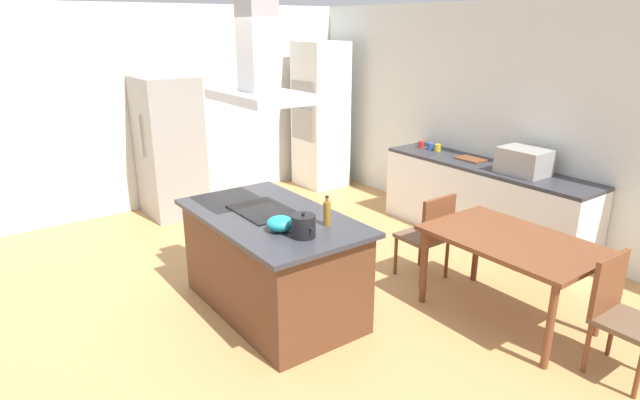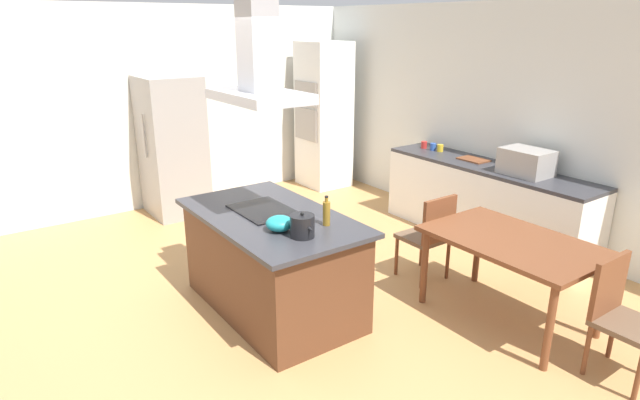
% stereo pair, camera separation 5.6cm
% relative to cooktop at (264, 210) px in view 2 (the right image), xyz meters
% --- Properties ---
extents(ground, '(16.00, 16.00, 0.00)m').
position_rel_cooktop_xyz_m(ground, '(0.12, 1.50, -0.91)').
color(ground, tan).
extents(wall_back, '(7.20, 0.10, 2.70)m').
position_rel_cooktop_xyz_m(wall_back, '(0.12, 3.25, 0.44)').
color(wall_back, silver).
rests_on(wall_back, ground).
extents(wall_left, '(0.10, 8.80, 2.70)m').
position_rel_cooktop_xyz_m(wall_left, '(-3.33, 1.00, 0.44)').
color(wall_left, silver).
rests_on(wall_left, ground).
extents(kitchen_island, '(1.77, 1.02, 0.90)m').
position_rel_cooktop_xyz_m(kitchen_island, '(0.12, 0.00, -0.45)').
color(kitchen_island, '#59331E').
rests_on(kitchen_island, ground).
extents(cooktop, '(0.60, 0.44, 0.01)m').
position_rel_cooktop_xyz_m(cooktop, '(0.00, 0.00, 0.00)').
color(cooktop, black).
rests_on(cooktop, kitchen_island).
extents(tea_kettle, '(0.24, 0.19, 0.20)m').
position_rel_cooktop_xyz_m(tea_kettle, '(0.69, -0.05, 0.08)').
color(tea_kettle, black).
rests_on(tea_kettle, kitchen_island).
extents(olive_oil_bottle, '(0.06, 0.06, 0.25)m').
position_rel_cooktop_xyz_m(olive_oil_bottle, '(0.60, 0.24, 0.10)').
color(olive_oil_bottle, olive).
rests_on(olive_oil_bottle, kitchen_island).
extents(mixing_bowl, '(0.22, 0.22, 0.12)m').
position_rel_cooktop_xyz_m(mixing_bowl, '(0.48, -0.13, 0.05)').
color(mixing_bowl, teal).
rests_on(mixing_bowl, kitchen_island).
extents(back_counter, '(2.62, 0.62, 0.90)m').
position_rel_cooktop_xyz_m(back_counter, '(0.15, 2.88, -0.46)').
color(back_counter, white).
rests_on(back_counter, ground).
extents(countertop_microwave, '(0.50, 0.38, 0.28)m').
position_rel_cooktop_xyz_m(countertop_microwave, '(0.62, 2.88, 0.13)').
color(countertop_microwave, '#9E9993').
rests_on(countertop_microwave, back_counter).
extents(coffee_mug_red, '(0.08, 0.08, 0.09)m').
position_rel_cooktop_xyz_m(coffee_mug_red, '(-0.91, 2.92, 0.04)').
color(coffee_mug_red, red).
rests_on(coffee_mug_red, back_counter).
extents(coffee_mug_blue, '(0.08, 0.08, 0.09)m').
position_rel_cooktop_xyz_m(coffee_mug_blue, '(-0.76, 2.93, 0.04)').
color(coffee_mug_blue, '#2D56B2').
rests_on(coffee_mug_blue, back_counter).
extents(coffee_mug_yellow, '(0.08, 0.08, 0.09)m').
position_rel_cooktop_xyz_m(coffee_mug_yellow, '(-0.65, 2.95, 0.04)').
color(coffee_mug_yellow, gold).
rests_on(coffee_mug_yellow, back_counter).
extents(cutting_board, '(0.34, 0.24, 0.02)m').
position_rel_cooktop_xyz_m(cutting_board, '(-0.11, 2.93, 0.00)').
color(cutting_board, brown).
rests_on(cutting_board, back_counter).
extents(wall_oven_stack, '(0.70, 0.66, 2.20)m').
position_rel_cooktop_xyz_m(wall_oven_stack, '(-2.78, 2.65, 0.20)').
color(wall_oven_stack, white).
rests_on(wall_oven_stack, ground).
extents(refrigerator, '(0.80, 0.73, 1.82)m').
position_rel_cooktop_xyz_m(refrigerator, '(-2.86, 0.25, 0.00)').
color(refrigerator, '#9E9993').
rests_on(refrigerator, ground).
extents(dining_table, '(1.40, 0.90, 0.75)m').
position_rel_cooktop_xyz_m(dining_table, '(1.45, 1.55, -0.24)').
color(dining_table, brown).
rests_on(dining_table, ground).
extents(chair_at_left_end, '(0.42, 0.42, 0.89)m').
position_rel_cooktop_xyz_m(chair_at_left_end, '(0.53, 1.55, -0.40)').
color(chair_at_left_end, brown).
rests_on(chair_at_left_end, ground).
extents(chair_at_right_end, '(0.42, 0.42, 0.89)m').
position_rel_cooktop_xyz_m(chair_at_right_end, '(2.36, 1.55, -0.40)').
color(chair_at_right_end, brown).
rests_on(chair_at_right_end, ground).
extents(range_hood, '(0.90, 0.55, 0.78)m').
position_rel_cooktop_xyz_m(range_hood, '(0.00, 0.00, 1.20)').
color(range_hood, '#ADADB2').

